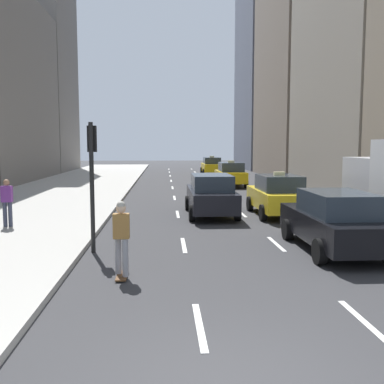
{
  "coord_description": "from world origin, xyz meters",
  "views": [
    {
      "loc": [
        -0.77,
        -5.14,
        2.99
      ],
      "look_at": [
        0.23,
        10.93,
        1.29
      ],
      "focal_mm": 42.0,
      "sensor_mm": 36.0,
      "label": 1
    }
  ],
  "objects_px": {
    "skateboarder": "(121,236)",
    "sedan_black_near": "(211,195)",
    "taxi_lead": "(212,166)",
    "pedestrian_mid_block": "(7,200)",
    "traffic_light_pole": "(92,166)",
    "taxi_second": "(278,195)",
    "sedan_silver_behind": "(334,221)",
    "taxi_third": "(231,174)"
  },
  "relations": [
    {
      "from": "taxi_second",
      "to": "traffic_light_pole",
      "type": "relative_size",
      "value": 1.22
    },
    {
      "from": "traffic_light_pole",
      "to": "pedestrian_mid_block",
      "type": "bearing_deg",
      "value": 136.34
    },
    {
      "from": "taxi_lead",
      "to": "skateboarder",
      "type": "distance_m",
      "value": 35.44
    },
    {
      "from": "skateboarder",
      "to": "traffic_light_pole",
      "type": "bearing_deg",
      "value": 111.75
    },
    {
      "from": "sedan_silver_behind",
      "to": "skateboarder",
      "type": "xyz_separation_m",
      "value": [
        -5.73,
        -2.22,
        0.1
      ]
    },
    {
      "from": "taxi_second",
      "to": "sedan_black_near",
      "type": "relative_size",
      "value": 0.89
    },
    {
      "from": "skateboarder",
      "to": "pedestrian_mid_block",
      "type": "distance_m",
      "value": 7.38
    },
    {
      "from": "sedan_silver_behind",
      "to": "skateboarder",
      "type": "height_order",
      "value": "skateboarder"
    },
    {
      "from": "sedan_black_near",
      "to": "skateboarder",
      "type": "height_order",
      "value": "sedan_black_near"
    },
    {
      "from": "taxi_third",
      "to": "sedan_silver_behind",
      "type": "bearing_deg",
      "value": -90.0
    },
    {
      "from": "taxi_lead",
      "to": "traffic_light_pole",
      "type": "bearing_deg",
      "value": -101.76
    },
    {
      "from": "pedestrian_mid_block",
      "to": "traffic_light_pole",
      "type": "xyz_separation_m",
      "value": [
        3.47,
        -3.31,
        1.34
      ]
    },
    {
      "from": "sedan_black_near",
      "to": "skateboarder",
      "type": "xyz_separation_m",
      "value": [
        -2.93,
        -8.81,
        0.07
      ]
    },
    {
      "from": "taxi_lead",
      "to": "taxi_third",
      "type": "bearing_deg",
      "value": -90.0
    },
    {
      "from": "skateboarder",
      "to": "sedan_black_near",
      "type": "bearing_deg",
      "value": 71.59
    },
    {
      "from": "sedan_black_near",
      "to": "sedan_silver_behind",
      "type": "distance_m",
      "value": 7.16
    },
    {
      "from": "taxi_third",
      "to": "sedan_silver_behind",
      "type": "height_order",
      "value": "taxi_third"
    },
    {
      "from": "sedan_silver_behind",
      "to": "skateboarder",
      "type": "distance_m",
      "value": 6.15
    },
    {
      "from": "taxi_third",
      "to": "pedestrian_mid_block",
      "type": "height_order",
      "value": "taxi_third"
    },
    {
      "from": "sedan_black_near",
      "to": "sedan_silver_behind",
      "type": "bearing_deg",
      "value": -66.99
    },
    {
      "from": "taxi_lead",
      "to": "pedestrian_mid_block",
      "type": "bearing_deg",
      "value": -109.34
    },
    {
      "from": "sedan_silver_behind",
      "to": "traffic_light_pole",
      "type": "distance_m",
      "value": 6.93
    },
    {
      "from": "taxi_lead",
      "to": "sedan_black_near",
      "type": "height_order",
      "value": "taxi_lead"
    },
    {
      "from": "skateboarder",
      "to": "pedestrian_mid_block",
      "type": "xyz_separation_m",
      "value": [
        -4.49,
        5.86,
        0.1
      ]
    },
    {
      "from": "pedestrian_mid_block",
      "to": "sedan_black_near",
      "type": "bearing_deg",
      "value": 21.68
    },
    {
      "from": "taxi_third",
      "to": "pedestrian_mid_block",
      "type": "distance_m",
      "value": 19.13
    },
    {
      "from": "taxi_second",
      "to": "taxi_lead",
      "type": "bearing_deg",
      "value": 90.0
    },
    {
      "from": "pedestrian_mid_block",
      "to": "taxi_second",
      "type": "bearing_deg",
      "value": 14.84
    },
    {
      "from": "taxi_second",
      "to": "taxi_third",
      "type": "height_order",
      "value": "same"
    },
    {
      "from": "sedan_black_near",
      "to": "pedestrian_mid_block",
      "type": "relative_size",
      "value": 2.99
    },
    {
      "from": "taxi_third",
      "to": "skateboarder",
      "type": "relative_size",
      "value": 2.52
    },
    {
      "from": "taxi_second",
      "to": "sedan_silver_behind",
      "type": "relative_size",
      "value": 0.92
    },
    {
      "from": "sedan_silver_behind",
      "to": "pedestrian_mid_block",
      "type": "bearing_deg",
      "value": 160.39
    },
    {
      "from": "taxi_lead",
      "to": "taxi_second",
      "type": "xyz_separation_m",
      "value": [
        0.0,
        -26.4,
        0.0
      ]
    },
    {
      "from": "taxi_lead",
      "to": "pedestrian_mid_block",
      "type": "relative_size",
      "value": 2.67
    },
    {
      "from": "taxi_lead",
      "to": "sedan_black_near",
      "type": "relative_size",
      "value": 0.89
    },
    {
      "from": "pedestrian_mid_block",
      "to": "traffic_light_pole",
      "type": "bearing_deg",
      "value": -43.66
    },
    {
      "from": "sedan_black_near",
      "to": "taxi_second",
      "type": "bearing_deg",
      "value": -4.94
    },
    {
      "from": "taxi_second",
      "to": "traffic_light_pole",
      "type": "xyz_separation_m",
      "value": [
        -6.75,
        -6.02,
        1.53
      ]
    },
    {
      "from": "taxi_second",
      "to": "sedan_black_near",
      "type": "xyz_separation_m",
      "value": [
        -2.8,
        0.24,
        0.01
      ]
    },
    {
      "from": "traffic_light_pole",
      "to": "taxi_second",
      "type": "bearing_deg",
      "value": 41.73
    },
    {
      "from": "sedan_black_near",
      "to": "traffic_light_pole",
      "type": "relative_size",
      "value": 1.37
    }
  ]
}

